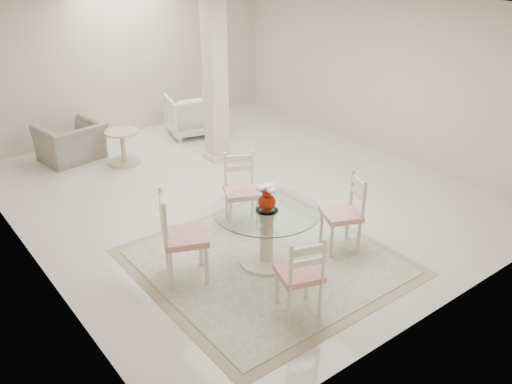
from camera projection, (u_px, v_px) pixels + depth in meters
ground at (239, 192)px, 8.11m from camera, size 7.00×7.00×0.00m
room_shell at (237, 69)px, 7.29m from camera, size 6.02×7.02×2.71m
column at (215, 81)px, 8.72m from camera, size 0.30×0.30×2.70m
area_rug at (266, 262)px, 6.41m from camera, size 2.81×2.81×0.02m
dining_table at (267, 236)px, 6.26m from camera, size 1.22×1.22×0.70m
red_vase at (267, 197)px, 6.04m from camera, size 0.24×0.22×0.31m
dining_chair_east at (347, 208)px, 6.46m from camera, size 0.56×0.56×1.06m
dining_chair_north at (241, 184)px, 7.04m from camera, size 0.57×0.57×1.07m
dining_chair_west at (177, 231)px, 5.85m from camera, size 0.62×0.62×1.18m
dining_chair_south at (302, 270)px, 5.32m from camera, size 0.52×0.52×1.03m
recliner_taupe at (72, 142)px, 9.13m from camera, size 1.12×1.01×0.64m
armchair_white at (190, 115)px, 10.25m from camera, size 1.03×1.04×0.78m
side_table at (123, 148)px, 9.01m from camera, size 0.55×0.55×0.57m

